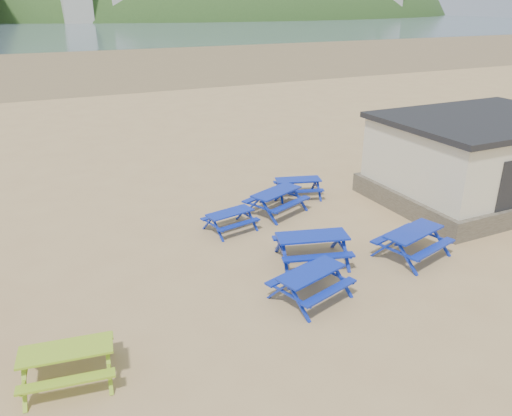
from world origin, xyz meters
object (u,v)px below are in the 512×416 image
picnic_table_blue_b (298,188)px  amenity_block (480,158)px  picnic_table_yellow (68,364)px  picnic_table_blue_a (230,221)px

picnic_table_blue_b → amenity_block: amenity_block is taller
picnic_table_yellow → amenity_block: bearing=22.8°
picnic_table_blue_b → picnic_table_yellow: size_ratio=1.03×
picnic_table_yellow → amenity_block: amenity_block is taller
picnic_table_blue_a → amenity_block: (9.57, -1.33, 1.24)m
picnic_table_blue_a → picnic_table_yellow: (-5.62, -5.11, 0.05)m
picnic_table_blue_b → picnic_table_yellow: picnic_table_yellow is taller
picnic_table_blue_b → amenity_block: bearing=-10.0°
picnic_table_yellow → amenity_block: size_ratio=0.27×
picnic_table_blue_a → amenity_block: 9.75m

